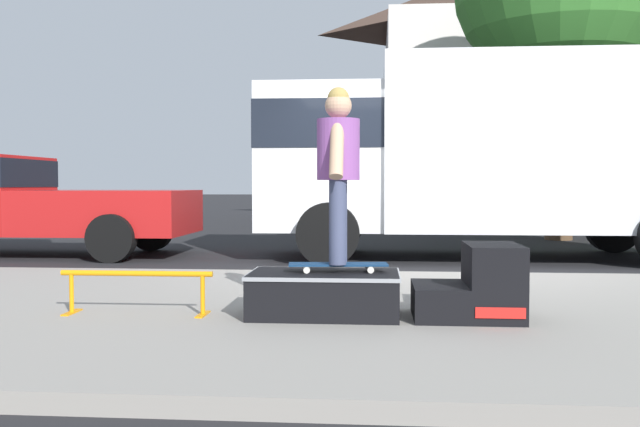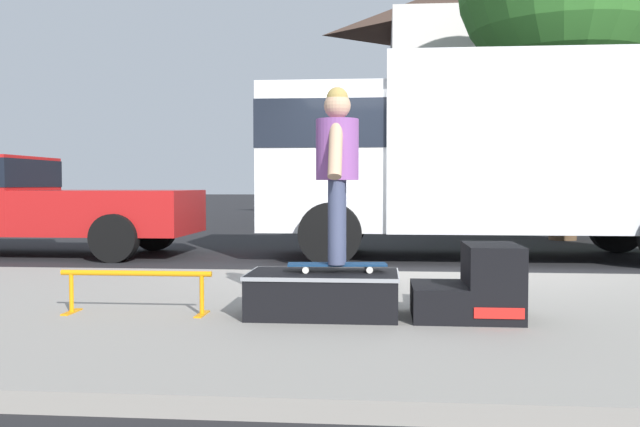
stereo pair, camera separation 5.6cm
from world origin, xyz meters
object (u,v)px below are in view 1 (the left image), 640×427
object	(u,v)px
kicker_ramp	(476,287)
box_truck	(482,149)
skateboard	(338,265)
skater_kid	(338,160)
skate_box	(324,292)
grind_rail	(136,283)
pickup_truck_red	(6,200)

from	to	relation	value
kicker_ramp	box_truck	size ratio (longest dim) A/B	0.12
kicker_ramp	box_truck	world-z (taller)	box_truck
skateboard	box_truck	size ratio (longest dim) A/B	0.12
skateboard	skater_kid	bearing A→B (deg)	-90.00
skate_box	skateboard	distance (m)	0.24
skate_box	box_truck	distance (m)	6.09
skate_box	grind_rail	world-z (taller)	grind_rail
kicker_ramp	pickup_truck_red	distance (m)	8.74
skate_box	pickup_truck_red	bearing A→B (deg)	135.86
kicker_ramp	skater_kid	xyz separation A→B (m)	(-1.07, 0.04, 0.99)
box_truck	grind_rail	bearing A→B (deg)	-122.21
kicker_ramp	skateboard	bearing A→B (deg)	177.78
grind_rail	skater_kid	bearing A→B (deg)	3.57
skate_box	skateboard	world-z (taller)	skateboard
grind_rail	pickup_truck_red	distance (m)	6.91
skater_kid	box_truck	world-z (taller)	box_truck
skater_kid	grind_rail	bearing A→B (deg)	-176.43
pickup_truck_red	skateboard	bearing A→B (deg)	-43.39
skateboard	skater_kid	size ratio (longest dim) A/B	0.57
box_truck	skateboard	bearing A→B (deg)	-109.33
kicker_ramp	skater_kid	distance (m)	1.46
skater_kid	box_truck	distance (m)	5.87
kicker_ramp	skate_box	bearing A→B (deg)	179.98
skater_kid	skateboard	bearing A→B (deg)	90.00
skater_kid	box_truck	bearing A→B (deg)	70.67
box_truck	pickup_truck_red	size ratio (longest dim) A/B	1.21
kicker_ramp	skater_kid	bearing A→B (deg)	177.78
skate_box	box_truck	size ratio (longest dim) A/B	0.17
pickup_truck_red	skate_box	bearing A→B (deg)	-44.14
skate_box	pickup_truck_red	xyz separation A→B (m)	(-5.63, 5.46, 0.59)
pickup_truck_red	skater_kid	bearing A→B (deg)	-43.39
skateboard	box_truck	xyz separation A→B (m)	(1.94, 5.52, 1.18)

